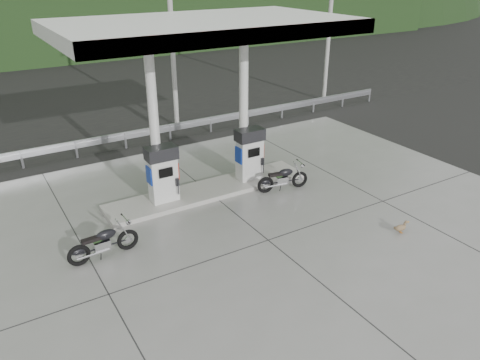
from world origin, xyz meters
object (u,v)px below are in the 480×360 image
gas_pump_right (250,154)px  motorcycle_right (283,179)px  gas_pump_left (163,174)px  duck (400,228)px  motorcycle_left (103,243)px

gas_pump_right → motorcycle_right: bearing=-60.5°
motorcycle_right → gas_pump_left: bearing=175.0°
gas_pump_right → motorcycle_right: size_ratio=1.05×
duck → gas_pump_right: bearing=120.2°
motorcycle_right → duck: bearing=-62.0°
gas_pump_right → duck: 5.52m
gas_pump_left → motorcycle_right: bearing=-16.2°
gas_pump_right → duck: size_ratio=4.18×
motorcycle_right → gas_pump_right: bearing=130.8°
gas_pump_left → gas_pump_right: size_ratio=1.00×
motorcycle_left → motorcycle_right: motorcycle_left is taller
gas_pump_right → motorcycle_left: gas_pump_right is taller
duck → motorcycle_left: bearing=167.5°
gas_pump_right → duck: bearing=-70.3°
gas_pump_left → motorcycle_right: gas_pump_left is taller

